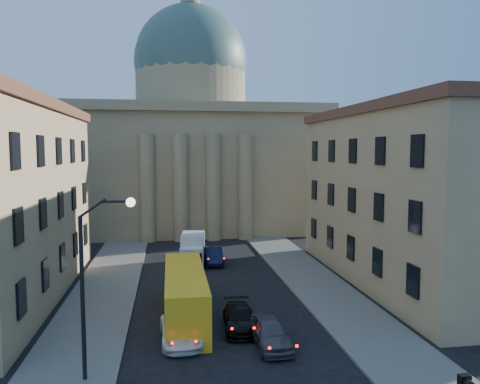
# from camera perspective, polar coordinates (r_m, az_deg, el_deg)

# --- Properties ---
(sidewalk_left) EXTENTS (5.00, 60.00, 0.15)m
(sidewalk_left) POSITION_cam_1_polar(r_m,az_deg,el_deg) (34.49, -17.20, -13.67)
(sidewalk_left) COLOR #5E5C56
(sidewalk_left) RESTS_ON ground
(sidewalk_right) EXTENTS (5.00, 60.00, 0.15)m
(sidewalk_right) POSITION_cam_1_polar(r_m,az_deg,el_deg) (36.14, 11.27, -12.67)
(sidewalk_right) COLOR #5E5C56
(sidewalk_right) RESTS_ON ground
(church) EXTENTS (68.02, 28.76, 36.60)m
(church) POSITION_cam_1_polar(r_m,az_deg,el_deg) (69.88, -5.92, 5.72)
(church) COLOR #7E6C4D
(church) RESTS_ON ground
(building_right) EXTENTS (11.60, 26.60, 14.70)m
(building_right) POSITION_cam_1_polar(r_m,az_deg,el_deg) (41.82, 20.56, -0.20)
(building_right) COLOR tan
(building_right) RESTS_ON ground
(street_lamp) EXTENTS (2.62, 0.44, 8.83)m
(street_lamp) POSITION_cam_1_polar(r_m,az_deg,el_deg) (23.31, -17.42, -9.40)
(street_lamp) COLOR black
(street_lamp) RESTS_ON ground
(car_left_mid) EXTENTS (2.48, 5.00, 1.36)m
(car_left_mid) POSITION_cam_1_polar(r_m,az_deg,el_deg) (28.30, -7.22, -16.40)
(car_left_mid) COLOR white
(car_left_mid) RESTS_ON ground
(car_right_mid) EXTENTS (2.23, 4.85, 1.38)m
(car_right_mid) POSITION_cam_1_polar(r_m,az_deg,el_deg) (29.94, -0.07, -15.13)
(car_right_mid) COLOR black
(car_right_mid) RESTS_ON ground
(car_right_far) EXTENTS (1.97, 4.64, 1.56)m
(car_right_far) POSITION_cam_1_polar(r_m,az_deg,el_deg) (27.58, 3.70, -16.74)
(car_right_far) COLOR #47464B
(car_right_far) RESTS_ON ground
(car_right_distant) EXTENTS (1.70, 4.82, 1.58)m
(car_right_distant) POSITION_cam_1_polar(r_m,az_deg,el_deg) (46.26, -3.28, -7.73)
(car_right_distant) COLOR black
(car_right_distant) RESTS_ON ground
(city_bus) EXTENTS (2.62, 11.21, 3.16)m
(city_bus) POSITION_cam_1_polar(r_m,az_deg,el_deg) (31.62, -6.72, -12.13)
(city_bus) COLOR yellow
(city_bus) RESTS_ON ground
(box_truck) EXTENTS (2.68, 5.62, 2.98)m
(box_truck) POSITION_cam_1_polar(r_m,az_deg,el_deg) (45.33, -5.80, -7.21)
(box_truck) COLOR silver
(box_truck) RESTS_ON ground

